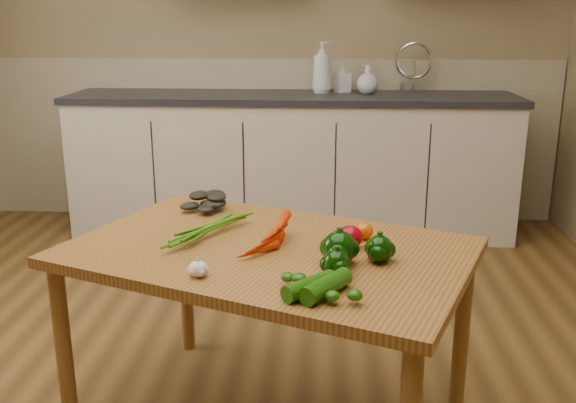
# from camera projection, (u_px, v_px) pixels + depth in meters

# --- Properties ---
(room) EXTENTS (4.04, 5.04, 2.64)m
(room) POSITION_uv_depth(u_px,v_px,m) (198.00, 59.00, 2.06)
(room) COLOR brown
(room) RESTS_ON ground
(counter_run) EXTENTS (2.84, 0.64, 1.14)m
(counter_run) POSITION_uv_depth(u_px,v_px,m) (294.00, 162.00, 4.20)
(counter_run) COLOR #BDB09D
(counter_run) RESTS_ON ground
(table) EXTENTS (1.46, 1.21, 0.67)m
(table) POSITION_uv_depth(u_px,v_px,m) (268.00, 268.00, 2.07)
(table) COLOR #9A632C
(table) RESTS_ON ground
(soap_bottle_a) EXTENTS (0.14, 0.14, 0.33)m
(soap_bottle_a) POSITION_uv_depth(u_px,v_px,m) (322.00, 67.00, 4.09)
(soap_bottle_a) COLOR silver
(soap_bottle_a) RESTS_ON counter_run
(soap_bottle_b) EXTENTS (0.11, 0.11, 0.19)m
(soap_bottle_b) POSITION_uv_depth(u_px,v_px,m) (343.00, 78.00, 4.16)
(soap_bottle_b) COLOR silver
(soap_bottle_b) RESTS_ON counter_run
(soap_bottle_c) EXTENTS (0.19, 0.19, 0.18)m
(soap_bottle_c) POSITION_uv_depth(u_px,v_px,m) (368.00, 79.00, 4.09)
(soap_bottle_c) COLOR silver
(soap_bottle_c) RESTS_ON counter_run
(carrot_bunch) EXTENTS (0.28, 0.25, 0.06)m
(carrot_bunch) POSITION_uv_depth(u_px,v_px,m) (251.00, 234.00, 2.08)
(carrot_bunch) COLOR red
(carrot_bunch) RESTS_ON table
(leafy_greens) EXTENTS (0.18, 0.16, 0.09)m
(leafy_greens) POSITION_uv_depth(u_px,v_px,m) (207.00, 199.00, 2.42)
(leafy_greens) COLOR black
(leafy_greens) RESTS_ON table
(garlic_bulb) EXTENTS (0.05, 0.05, 0.05)m
(garlic_bulb) POSITION_uv_depth(u_px,v_px,m) (198.00, 269.00, 1.81)
(garlic_bulb) COLOR white
(garlic_bulb) RESTS_ON table
(pepper_a) EXTENTS (0.10, 0.10, 0.10)m
(pepper_a) POSITION_uv_depth(u_px,v_px,m) (339.00, 248.00, 1.90)
(pepper_a) COLOR black
(pepper_a) RESTS_ON table
(pepper_b) EXTENTS (0.08, 0.08, 0.08)m
(pepper_b) POSITION_uv_depth(u_px,v_px,m) (379.00, 249.00, 1.92)
(pepper_b) COLOR black
(pepper_b) RESTS_ON table
(pepper_c) EXTENTS (0.08, 0.08, 0.08)m
(pepper_c) POSITION_uv_depth(u_px,v_px,m) (337.00, 263.00, 1.81)
(pepper_c) COLOR black
(pepper_c) RESTS_ON table
(tomato_a) EXTENTS (0.08, 0.08, 0.08)m
(tomato_a) POSITION_uv_depth(u_px,v_px,m) (350.00, 237.00, 2.03)
(tomato_a) COLOR #96020F
(tomato_a) RESTS_ON table
(tomato_b) EXTENTS (0.06, 0.06, 0.06)m
(tomato_b) POSITION_uv_depth(u_px,v_px,m) (364.00, 231.00, 2.12)
(tomato_b) COLOR #C75404
(tomato_b) RESTS_ON table
(tomato_c) EXTENTS (0.07, 0.07, 0.06)m
(tomato_c) POSITION_uv_depth(u_px,v_px,m) (379.00, 244.00, 1.99)
(tomato_c) COLOR #C75404
(tomato_c) RESTS_ON table
(zucchini_a) EXTENTS (0.14, 0.18, 0.05)m
(zucchini_a) POSITION_uv_depth(u_px,v_px,m) (326.00, 286.00, 1.69)
(zucchini_a) COLOR #154707
(zucchini_a) RESTS_ON table
(zucchini_b) EXTENTS (0.15, 0.15, 0.05)m
(zucchini_b) POSITION_uv_depth(u_px,v_px,m) (309.00, 286.00, 1.70)
(zucchini_b) COLOR #154707
(zucchini_b) RESTS_ON table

